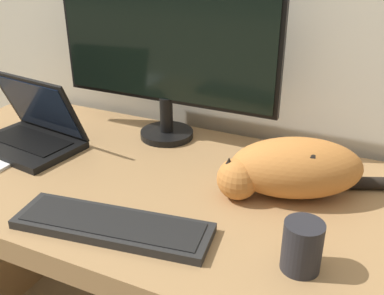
# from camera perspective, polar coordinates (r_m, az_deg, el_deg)

# --- Properties ---
(desk) EXTENTS (1.50, 0.71, 0.77)m
(desk) POSITION_cam_1_polar(r_m,az_deg,el_deg) (1.27, -5.15, -10.24)
(desk) COLOR #A37A4C
(desk) RESTS_ON ground_plane
(monitor) EXTENTS (0.69, 0.16, 0.45)m
(monitor) POSITION_cam_1_polar(r_m,az_deg,el_deg) (1.33, -3.43, 11.54)
(monitor) COLOR black
(monitor) RESTS_ON desk
(laptop) EXTENTS (0.33, 0.25, 0.21)m
(laptop) POSITION_cam_1_polar(r_m,az_deg,el_deg) (1.41, -19.72, 1.80)
(laptop) COLOR black
(laptop) RESTS_ON desk
(external_keyboard) EXTENTS (0.45, 0.18, 0.02)m
(external_keyboard) POSITION_cam_1_polar(r_m,az_deg,el_deg) (1.00, -10.08, -9.73)
(external_keyboard) COLOR black
(external_keyboard) RESTS_ON desk
(cat) EXTENTS (0.44, 0.29, 0.14)m
(cat) POSITION_cam_1_polar(r_m,az_deg,el_deg) (1.10, 12.58, -2.49)
(cat) COLOR #C67A38
(cat) RESTS_ON desk
(coffee_mug) EXTENTS (0.08, 0.08, 0.10)m
(coffee_mug) POSITION_cam_1_polar(r_m,az_deg,el_deg) (0.88, 13.81, -12.09)
(coffee_mug) COLOR #232328
(coffee_mug) RESTS_ON desk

